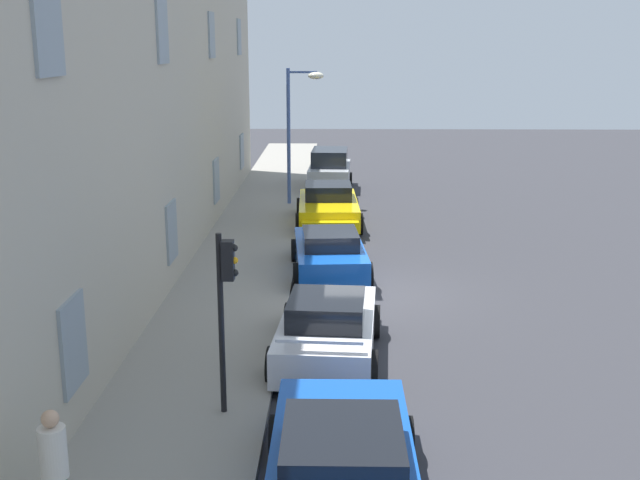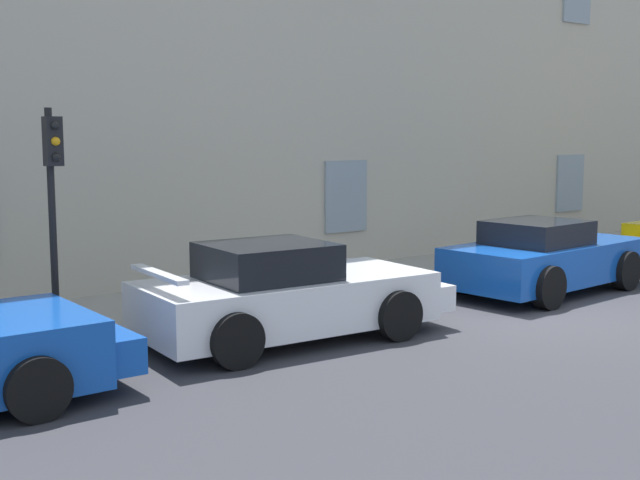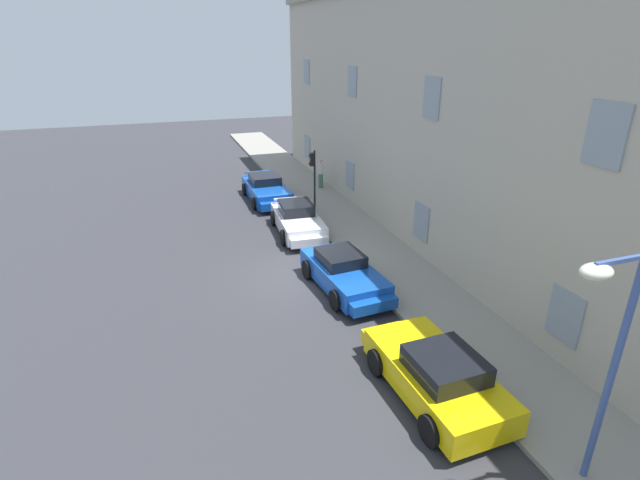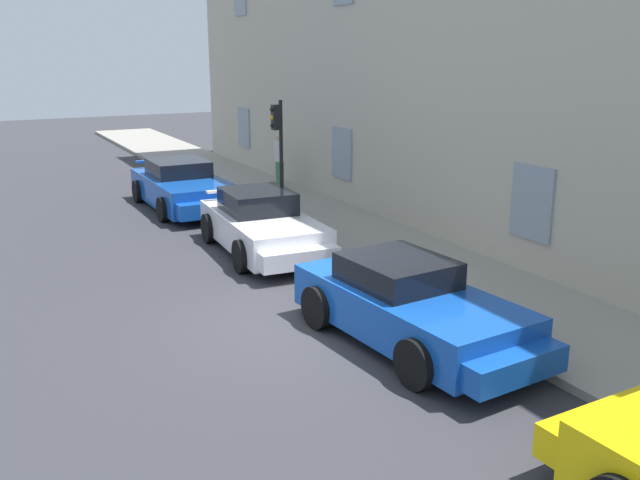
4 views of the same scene
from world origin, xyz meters
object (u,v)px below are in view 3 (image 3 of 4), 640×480
object	(u,v)px
pedestrian_admiring	(321,173)
sportscar_white_middle	(346,275)
sportscar_red_lead	(267,191)
sportscar_tail_end	(433,371)
street_lamp	(606,332)
sportscar_yellow_flank	(298,221)
traffic_light	(313,169)

from	to	relation	value
pedestrian_admiring	sportscar_white_middle	bearing A→B (deg)	-15.09
sportscar_red_lead	sportscar_tail_end	world-z (taller)	sportscar_tail_end
sportscar_white_middle	pedestrian_admiring	xyz separation A→B (m)	(-12.24, 3.30, 0.43)
street_lamp	sportscar_white_middle	bearing A→B (deg)	-172.70
sportscar_tail_end	pedestrian_admiring	xyz separation A→B (m)	(-18.11, 3.23, 0.40)
sportscar_red_lead	sportscar_yellow_flank	size ratio (longest dim) A/B	1.06
sportscar_yellow_flank	street_lamp	world-z (taller)	street_lamp
sportscar_white_middle	traffic_light	bearing A→B (deg)	169.30
sportscar_red_lead	sportscar_yellow_flank	world-z (taller)	sportscar_yellow_flank
street_lamp	pedestrian_admiring	distance (m)	21.82
sportscar_white_middle	street_lamp	bearing A→B (deg)	7.30
pedestrian_admiring	traffic_light	bearing A→B (deg)	-24.97
sportscar_yellow_flank	sportscar_tail_end	bearing A→B (deg)	0.50
traffic_light	sportscar_yellow_flank	bearing A→B (deg)	-30.62
sportscar_red_lead	pedestrian_admiring	world-z (taller)	pedestrian_admiring
traffic_light	street_lamp	world-z (taller)	street_lamp
sportscar_red_lead	sportscar_tail_end	distance (m)	17.05
sportscar_yellow_flank	street_lamp	bearing A→B (deg)	4.61
sportscar_yellow_flank	traffic_light	distance (m)	3.67
sportscar_red_lead	sportscar_yellow_flank	distance (m)	5.33
traffic_light	pedestrian_admiring	bearing A→B (deg)	155.03
sportscar_red_lead	traffic_light	distance (m)	3.56
sportscar_white_middle	sportscar_tail_end	world-z (taller)	sportscar_tail_end
sportscar_yellow_flank	pedestrian_admiring	xyz separation A→B (m)	(-6.39, 3.33, 0.42)
sportscar_red_lead	sportscar_yellow_flank	bearing A→B (deg)	2.54
sportscar_yellow_flank	sportscar_tail_end	world-z (taller)	sportscar_tail_end
sportscar_red_lead	pedestrian_admiring	bearing A→B (deg)	106.62
sportscar_tail_end	pedestrian_admiring	world-z (taller)	pedestrian_admiring
traffic_light	street_lamp	xyz separation A→B (m)	(17.98, -0.45, 1.49)
sportscar_tail_end	street_lamp	world-z (taller)	street_lamp
sportscar_yellow_flank	sportscar_white_middle	distance (m)	5.85
sportscar_red_lead	street_lamp	xyz separation A→B (m)	(20.48, 1.46, 3.15)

